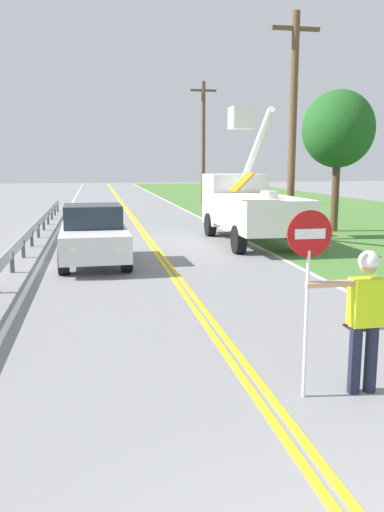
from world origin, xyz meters
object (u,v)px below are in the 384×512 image
object	(u,v)px
utility_bucket_truck	(247,204)
oncoming_sedan_nearest	(94,236)
flagger_worker	(365,313)
utility_pole_near	(293,124)
roadside_tree_verge	(338,130)
stop_sign_paddle	(308,262)
utility_pole_mid	(203,142)
traffic_cone_lead	(359,310)

from	to	relation	value
utility_bucket_truck	oncoming_sedan_nearest	xyz separation A→B (m)	(-5.63, -3.53, -0.56)
flagger_worker	utility_pole_near	size ratio (longest dim) A/B	0.22
roadside_tree_verge	utility_bucket_truck	bearing A→B (deg)	-153.79
utility_bucket_truck	roadside_tree_verge	xyz separation A→B (m)	(4.55, 2.24, 2.87)
stop_sign_paddle	utility_pole_mid	xyz separation A→B (m)	(5.09, 30.64, 2.68)
oncoming_sedan_nearest	stop_sign_paddle	bearing A→B (deg)	-74.87
flagger_worker	stop_sign_paddle	distance (m)	1.02
traffic_cone_lead	utility_pole_mid	bearing A→B (deg)	83.82
stop_sign_paddle	traffic_cone_lead	bearing A→B (deg)	50.13
flagger_worker	stop_sign_paddle	bearing A→B (deg)	-179.99
stop_sign_paddle	oncoming_sedan_nearest	size ratio (longest dim) A/B	0.56
flagger_worker	utility_pole_mid	distance (m)	31.13
flagger_worker	traffic_cone_lead	xyz separation A→B (m)	(1.26, 2.43, -0.71)
flagger_worker	traffic_cone_lead	world-z (taller)	flagger_worker
flagger_worker	traffic_cone_lead	distance (m)	2.83
utility_pole_near	stop_sign_paddle	bearing A→B (deg)	-110.20
flagger_worker	oncoming_sedan_nearest	xyz separation A→B (m)	(-3.31, 9.40, -0.21)
oncoming_sedan_nearest	traffic_cone_lead	size ratio (longest dim) A/B	5.92
utility_pole_near	roadside_tree_verge	distance (m)	3.48
roadside_tree_verge	stop_sign_paddle	bearing A→B (deg)	-116.71
utility_bucket_truck	utility_pole_mid	distance (m)	18.08
utility_pole_near	traffic_cone_lead	size ratio (longest dim) A/B	11.79
utility_pole_near	oncoming_sedan_nearest	bearing A→B (deg)	-153.25
stop_sign_paddle	roadside_tree_verge	bearing A→B (deg)	63.29
utility_pole_near	roadside_tree_verge	xyz separation A→B (m)	(2.81, 2.06, -0.04)
stop_sign_paddle	oncoming_sedan_nearest	world-z (taller)	stop_sign_paddle
oncoming_sedan_nearest	utility_pole_mid	distance (m)	22.85
oncoming_sedan_nearest	utility_pole_mid	bearing A→B (deg)	70.25
utility_bucket_truck	oncoming_sedan_nearest	distance (m)	6.67
utility_pole_near	roadside_tree_verge	size ratio (longest dim) A/B	1.40
flagger_worker	utility_pole_mid	size ratio (longest dim) A/B	0.22
flagger_worker	traffic_cone_lead	bearing A→B (deg)	62.57
oncoming_sedan_nearest	utility_pole_near	distance (m)	8.95
utility_bucket_truck	traffic_cone_lead	xyz separation A→B (m)	(-1.05, -10.50, -1.06)
oncoming_sedan_nearest	utility_pole_mid	size ratio (longest dim) A/B	0.49
oncoming_sedan_nearest	utility_pole_near	xyz separation A→B (m)	(7.36, 3.71, 3.47)
utility_pole_near	utility_bucket_truck	bearing A→B (deg)	-174.04
stop_sign_paddle	utility_bucket_truck	bearing A→B (deg)	76.57
utility_bucket_truck	utility_pole_mid	world-z (taller)	utility_pole_mid
roadside_tree_verge	traffic_cone_lead	bearing A→B (deg)	-113.74
utility_bucket_truck	utility_pole_near	distance (m)	3.39
stop_sign_paddle	utility_bucket_truck	world-z (taller)	utility_bucket_truck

